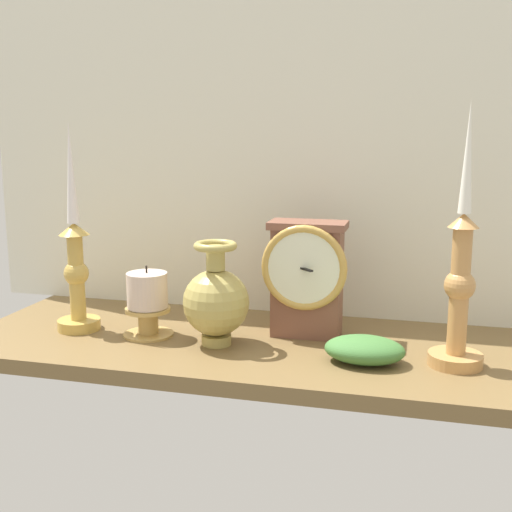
% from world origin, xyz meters
% --- Properties ---
extents(ground_plane, '(1.00, 0.36, 0.02)m').
position_xyz_m(ground_plane, '(0.00, 0.00, -0.01)').
color(ground_plane, brown).
extents(back_wall, '(1.20, 0.02, 0.65)m').
position_xyz_m(back_wall, '(0.00, 0.18, 0.33)').
color(back_wall, silver).
rests_on(back_wall, ground_plane).
extents(mantel_clock, '(0.14, 0.09, 0.19)m').
position_xyz_m(mantel_clock, '(0.05, 0.04, 0.10)').
color(mantel_clock, brown).
rests_on(mantel_clock, ground_plane).
extents(candlestick_tall_left, '(0.08, 0.08, 0.38)m').
position_xyz_m(candlestick_tall_left, '(0.29, -0.04, 0.12)').
color(candlestick_tall_left, tan).
rests_on(candlestick_tall_left, ground_plane).
extents(candlestick_tall_center, '(0.07, 0.07, 0.35)m').
position_xyz_m(candlestick_tall_center, '(-0.33, -0.02, 0.12)').
color(candlestick_tall_center, gold).
rests_on(candlestick_tall_center, ground_plane).
extents(brass_vase_bulbous, '(0.11, 0.11, 0.17)m').
position_xyz_m(brass_vase_bulbous, '(-0.08, -0.03, 0.07)').
color(brass_vase_bulbous, tan).
rests_on(brass_vase_bulbous, ground_plane).
extents(pillar_candle_front, '(0.08, 0.08, 0.12)m').
position_xyz_m(pillar_candle_front, '(-0.20, -0.02, 0.06)').
color(pillar_candle_front, tan).
rests_on(pillar_candle_front, ground_plane).
extents(ivy_sprig, '(0.12, 0.08, 0.04)m').
position_xyz_m(ivy_sprig, '(0.16, -0.06, 0.02)').
color(ivy_sprig, '#407536').
rests_on(ivy_sprig, ground_plane).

